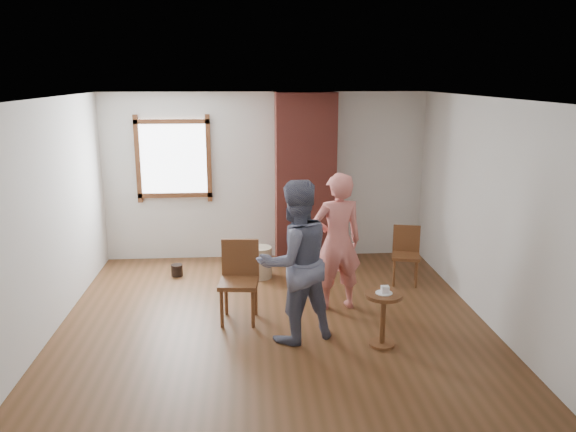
{
  "coord_description": "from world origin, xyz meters",
  "views": [
    {
      "loc": [
        -0.28,
        -5.9,
        2.84
      ],
      "look_at": [
        0.21,
        0.8,
        1.15
      ],
      "focal_mm": 35.0,
      "sensor_mm": 36.0,
      "label": 1
    }
  ],
  "objects_px": {
    "dining_chair_left": "(239,276)",
    "person_pink": "(337,242)",
    "stoneware_crock": "(260,262)",
    "side_table": "(383,310)",
    "man": "(295,262)",
    "dining_chair_right": "(406,251)"
  },
  "relations": [
    {
      "from": "stoneware_crock",
      "to": "dining_chair_right",
      "type": "relative_size",
      "value": 0.56
    },
    {
      "from": "side_table",
      "to": "stoneware_crock",
      "type": "bearing_deg",
      "value": 119.79
    },
    {
      "from": "dining_chair_left",
      "to": "man",
      "type": "distance_m",
      "value": 0.91
    },
    {
      "from": "side_table",
      "to": "man",
      "type": "xyz_separation_m",
      "value": [
        -0.93,
        0.24,
        0.49
      ]
    },
    {
      "from": "man",
      "to": "stoneware_crock",
      "type": "bearing_deg",
      "value": -103.51
    },
    {
      "from": "stoneware_crock",
      "to": "man",
      "type": "height_order",
      "value": "man"
    },
    {
      "from": "dining_chair_right",
      "to": "person_pink",
      "type": "distance_m",
      "value": 1.45
    },
    {
      "from": "dining_chair_left",
      "to": "man",
      "type": "bearing_deg",
      "value": -37.13
    },
    {
      "from": "side_table",
      "to": "man",
      "type": "distance_m",
      "value": 1.08
    },
    {
      "from": "side_table",
      "to": "dining_chair_left",
      "type": "bearing_deg",
      "value": 152.0
    },
    {
      "from": "dining_chair_left",
      "to": "person_pink",
      "type": "height_order",
      "value": "person_pink"
    },
    {
      "from": "dining_chair_left",
      "to": "man",
      "type": "height_order",
      "value": "man"
    },
    {
      "from": "stoneware_crock",
      "to": "dining_chair_right",
      "type": "height_order",
      "value": "dining_chair_right"
    },
    {
      "from": "stoneware_crock",
      "to": "person_pink",
      "type": "distance_m",
      "value": 1.61
    },
    {
      "from": "dining_chair_left",
      "to": "man",
      "type": "relative_size",
      "value": 0.53
    },
    {
      "from": "stoneware_crock",
      "to": "side_table",
      "type": "height_order",
      "value": "side_table"
    },
    {
      "from": "stoneware_crock",
      "to": "person_pink",
      "type": "height_order",
      "value": "person_pink"
    },
    {
      "from": "man",
      "to": "person_pink",
      "type": "height_order",
      "value": "man"
    },
    {
      "from": "dining_chair_left",
      "to": "person_pink",
      "type": "relative_size",
      "value": 0.55
    },
    {
      "from": "dining_chair_left",
      "to": "side_table",
      "type": "distance_m",
      "value": 1.74
    },
    {
      "from": "dining_chair_left",
      "to": "person_pink",
      "type": "xyz_separation_m",
      "value": [
        1.2,
        0.23,
        0.33
      ]
    },
    {
      "from": "person_pink",
      "to": "stoneware_crock",
      "type": "bearing_deg",
      "value": -60.97
    }
  ]
}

